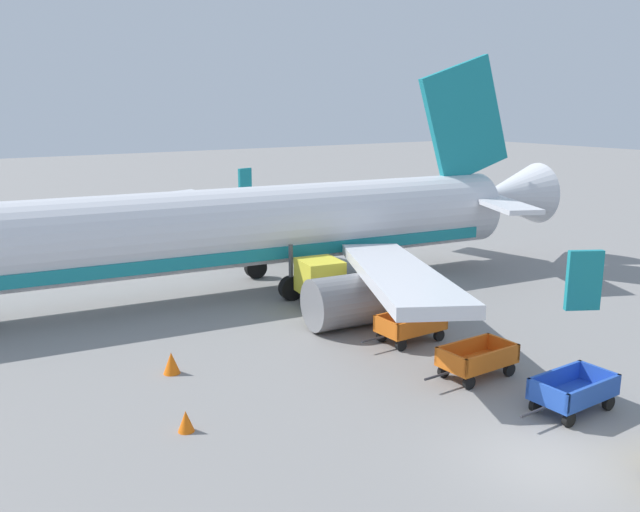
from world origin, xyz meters
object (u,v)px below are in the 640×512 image
Objects in this scene: baggage_cart_third_in_row at (573,392)px; baggage_cart_fourth_in_row at (477,359)px; baggage_cart_far_end at (410,326)px; traffic_cone_near_plane at (186,421)px; traffic_cone_mid_apron at (171,363)px; airplane at (242,229)px; service_truck_beside_carts at (330,281)px.

baggage_cart_third_in_row and baggage_cart_fourth_in_row have the same top height.
baggage_cart_third_in_row is 1.00× the size of baggage_cart_far_end.
baggage_cart_fourth_in_row reaches higher than traffic_cone_near_plane.
baggage_cart_third_in_row is 12.62m from traffic_cone_mid_apron.
baggage_cart_fourth_in_row is at bearing 98.44° from baggage_cart_third_in_row.
baggage_cart_fourth_in_row is (-0.49, 3.31, 0.00)m from baggage_cart_third_in_row.
traffic_cone_mid_apron is (-8.30, 5.74, -0.23)m from baggage_cart_fourth_in_row.
airplane is at bearing 56.64° from traffic_cone_near_plane.
traffic_cone_mid_apron is at bearing 145.33° from baggage_cart_fourth_in_row.
baggage_cart_third_in_row is 0.77× the size of service_truck_beside_carts.
airplane reaches higher than baggage_cart_far_end.
airplane is 10.06m from baggage_cart_far_end.
baggage_cart_fourth_in_row is at bearing -82.19° from airplane.
airplane is at bearing 97.81° from baggage_cart_fourth_in_row.
baggage_cart_far_end is 8.89m from traffic_cone_mid_apron.
baggage_cart_fourth_in_row is at bearing -10.07° from traffic_cone_near_plane.
traffic_cone_mid_apron is (1.14, 4.06, 0.07)m from traffic_cone_near_plane.
baggage_cart_far_end is (0.37, 3.74, 0.00)m from baggage_cart_fourth_in_row.
traffic_cone_mid_apron reaches higher than traffic_cone_near_plane.
baggage_cart_far_end is (-0.12, 7.05, 0.00)m from baggage_cart_third_in_row.
baggage_cart_third_in_row is 12.63m from service_truck_beside_carts.
service_truck_beside_carts is (2.28, -3.94, -1.95)m from airplane.
baggage_cart_third_in_row is 11.11m from traffic_cone_near_plane.
baggage_cart_third_in_row is 7.05m from baggage_cart_far_end.
baggage_cart_third_in_row and baggage_cart_far_end have the same top height.
airplane is 62.34× the size of traffic_cone_near_plane.
airplane reaches higher than baggage_cart_third_in_row.
baggage_cart_fourth_in_row is 3.76m from baggage_cart_far_end.
baggage_cart_third_in_row is at bearing -45.84° from traffic_cone_mid_apron.
traffic_cone_near_plane is (-9.80, -2.06, -0.30)m from baggage_cart_far_end.
baggage_cart_far_end is at bearing -90.94° from service_truck_beside_carts.
baggage_cart_third_in_row is 4.81× the size of traffic_cone_mid_apron.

